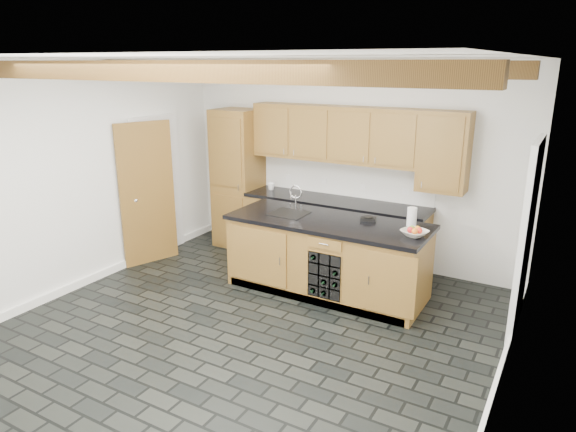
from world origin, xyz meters
name	(u,v)px	position (x,y,z in m)	size (l,w,h in m)	color
ground	(249,329)	(0.00, 0.00, 0.00)	(5.00, 5.00, 0.00)	black
room_shell	(267,181)	(-0.09, 0.53, 1.53)	(5.01, 5.00, 5.00)	white
back_cabinetry	(314,193)	(-0.38, 2.24, 0.98)	(3.65, 0.62, 2.20)	brown
island	(327,256)	(0.31, 1.28, 0.46)	(2.48, 0.96, 0.93)	brown
faucet	(290,210)	(-0.25, 1.33, 0.96)	(0.45, 0.40, 0.34)	black
kitchen_scale	(368,219)	(0.73, 1.51, 0.96)	(0.20, 0.14, 0.06)	black
fruit_bowl	(414,233)	(1.38, 1.23, 0.96)	(0.28, 0.28, 0.07)	beige
fruit_cluster	(415,230)	(1.38, 1.23, 1.00)	(0.16, 0.17, 0.07)	red
paper_towel	(412,217)	(1.24, 1.56, 1.04)	(0.11, 0.11, 0.22)	white
mug	(271,186)	(-1.10, 2.26, 0.98)	(0.11, 0.11, 0.11)	white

